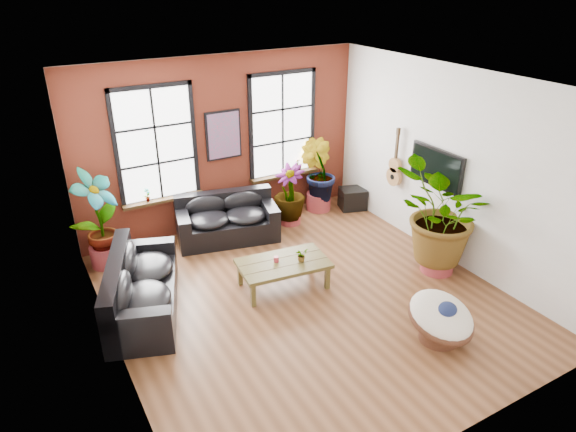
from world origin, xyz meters
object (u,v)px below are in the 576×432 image
Objects in this scene: sofa_left at (139,288)px; coffee_table at (283,265)px; papasan_chair at (441,318)px; sofa_back at (227,219)px.

coffee_table is (2.30, -0.52, 0.01)m from sofa_left.
papasan_chair is at bearing -54.21° from coffee_table.
sofa_left reaches higher than sofa_back.
sofa_left is at bearing 174.32° from coffee_table.
papasan_chair reaches higher than coffee_table.
papasan_chair is (1.41, -4.47, -0.03)m from sofa_back.
coffee_table is at bearing 102.76° from papasan_chair.
sofa_left reaches higher than papasan_chair.
papasan_chair is (3.59, -2.87, -0.03)m from sofa_left.
sofa_left is 2.35m from coffee_table.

